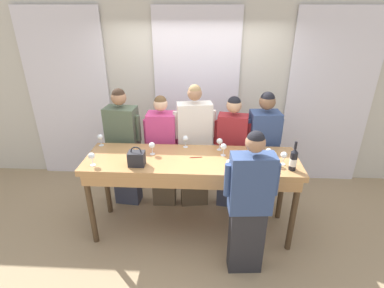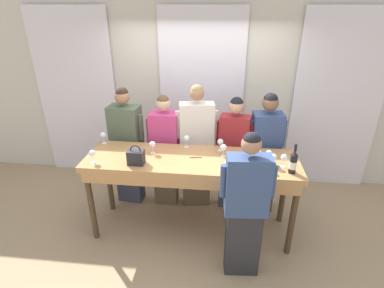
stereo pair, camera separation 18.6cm
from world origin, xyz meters
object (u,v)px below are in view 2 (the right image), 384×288
(handbag, at_px, (136,157))
(guest_pink_top, at_px, (165,151))
(tasting_bar, at_px, (191,167))
(guest_olive_jacket, at_px, (127,147))
(wine_glass_back_left, at_px, (103,135))
(wine_glass_back_mid, at_px, (269,154))
(wine_glass_by_handbag, at_px, (267,161))
(wine_bottle, at_px, (293,162))
(wine_glass_near_host, at_px, (187,139))
(wine_glass_front_right, at_px, (224,148))
(wine_glass_center_right, at_px, (228,164))
(guest_navy_coat, at_px, (265,154))
(guest_striped_shirt, at_px, (233,154))
(wine_glass_center_mid, at_px, (152,145))
(wine_glass_front_left, at_px, (284,158))
(guest_cream_sweater, at_px, (197,148))
(wine_glass_back_right, at_px, (258,153))
(wine_glass_front_mid, at_px, (92,154))
(wine_glass_center_left, at_px, (220,142))
(wine_glass_by_bottle, at_px, (273,157))
(host_pouring, at_px, (246,207))

(handbag, relative_size, guest_pink_top, 0.14)
(tasting_bar, height_order, guest_olive_jacket, guest_olive_jacket)
(wine_glass_back_left, bearing_deg, wine_glass_back_mid, -8.20)
(wine_glass_back_left, bearing_deg, wine_glass_by_handbag, -13.38)
(wine_bottle, xyz_separation_m, wine_glass_near_host, (-1.20, 0.51, -0.01))
(wine_glass_front_right, bearing_deg, wine_glass_center_right, -83.26)
(guest_navy_coat, bearing_deg, tasting_bar, -147.40)
(wine_bottle, relative_size, guest_striped_shirt, 0.21)
(wine_glass_center_mid, bearing_deg, wine_glass_center_right, -23.13)
(wine_glass_front_left, distance_m, guest_cream_sweater, 1.25)
(handbag, distance_m, wine_glass_center_right, 1.03)
(wine_glass_front_right, height_order, guest_olive_jacket, guest_olive_jacket)
(wine_glass_back_left, distance_m, guest_navy_coat, 2.14)
(wine_bottle, relative_size, wine_glass_back_right, 2.18)
(wine_glass_back_right, bearing_deg, wine_bottle, -30.96)
(wine_glass_back_right, bearing_deg, wine_glass_back_mid, -1.79)
(wine_glass_back_mid, height_order, guest_olive_jacket, guest_olive_jacket)
(wine_glass_front_mid, distance_m, wine_glass_back_right, 1.88)
(wine_glass_front_left, relative_size, guest_navy_coat, 0.09)
(wine_glass_center_right, bearing_deg, wine_glass_center_left, 99.26)
(wine_glass_near_host, distance_m, guest_pink_top, 0.55)
(wine_glass_front_right, height_order, guest_striped_shirt, guest_striped_shirt)
(tasting_bar, bearing_deg, guest_navy_coat, 32.60)
(guest_cream_sweater, bearing_deg, guest_pink_top, 180.00)
(wine_glass_front_right, relative_size, guest_pink_top, 0.09)
(wine_glass_center_mid, bearing_deg, wine_glass_back_left, 163.30)
(wine_glass_by_bottle, height_order, host_pouring, host_pouring)
(wine_glass_front_left, distance_m, guest_pink_top, 1.65)
(wine_glass_front_mid, distance_m, wine_glass_by_handbag, 1.95)
(wine_glass_near_host, distance_m, wine_glass_by_bottle, 1.09)
(wine_glass_back_mid, bearing_deg, guest_striped_shirt, 122.71)
(guest_striped_shirt, bearing_deg, wine_glass_back_left, -170.50)
(wine_glass_front_mid, xyz_separation_m, wine_glass_by_bottle, (2.02, 0.13, 0.00))
(wine_glass_front_right, bearing_deg, guest_pink_top, 149.22)
(wine_glass_front_left, distance_m, guest_navy_coat, 0.73)
(wine_glass_near_host, bearing_deg, wine_glass_front_mid, -152.47)
(wine_glass_front_left, xyz_separation_m, wine_glass_back_mid, (-0.15, 0.08, 0.00))
(wine_glass_by_handbag, xyz_separation_m, host_pouring, (-0.23, -0.42, -0.31))
(guest_cream_sweater, bearing_deg, wine_glass_back_mid, -33.48)
(wine_glass_front_right, distance_m, wine_glass_center_mid, 0.85)
(tasting_bar, relative_size, wine_glass_back_left, 16.21)
(wine_glass_back_left, distance_m, host_pouring, 2.03)
(guest_pink_top, bearing_deg, wine_glass_back_right, -25.67)
(wine_glass_back_mid, xyz_separation_m, wine_glass_back_right, (-0.12, 0.00, 0.00))
(wine_glass_back_right, height_order, guest_cream_sweater, guest_cream_sweater)
(wine_glass_back_mid, bearing_deg, wine_glass_center_left, 155.66)
(host_pouring, bearing_deg, wine_glass_back_right, 76.22)
(wine_glass_center_right, height_order, wine_glass_by_handbag, same)
(wine_glass_back_mid, height_order, guest_cream_sweater, guest_cream_sweater)
(wine_glass_by_handbag, bearing_deg, guest_olive_jacket, 157.20)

